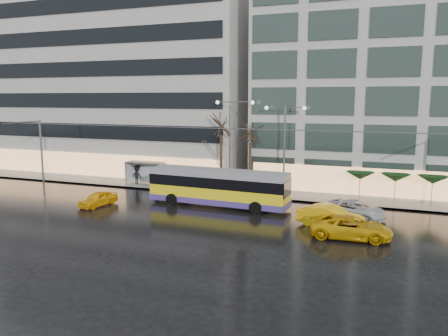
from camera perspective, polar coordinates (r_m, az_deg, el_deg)
The scene contains 22 objects.
ground at distance 35.11m, azimuth -7.50°, elevation -6.53°, with size 140.00×140.00×0.00m, color black.
sidewalk at distance 46.95m, azimuth 2.63°, elevation -2.36°, with size 80.00×10.00×0.15m, color gray.
kerb at distance 42.36m, azimuth 0.60°, elevation -3.62°, with size 80.00×0.10×0.15m, color slate.
building_left at distance 58.35m, azimuth -13.12°, elevation 10.60°, with size 34.00×14.00×22.00m, color #A5A39E.
building_right at distance 49.09m, azimuth 24.41°, elevation 12.10°, with size 32.00×14.00×25.00m, color #A5A39E.
trolleybus at distance 38.36m, azimuth -0.78°, elevation -2.69°, with size 12.64×5.16×5.81m.
catenary at distance 40.95m, azimuth -1.23°, elevation 1.87°, with size 42.24×5.12×7.00m.
bus_shelter at distance 47.83m, azimuth -10.53°, elevation 0.00°, with size 4.20×1.60×2.51m.
street_lamp_near at distance 43.10m, azimuth 1.40°, elevation 4.56°, with size 3.96×0.36×9.03m.
street_lamp_far at distance 41.79m, azimuth 7.91°, elevation 3.95°, with size 3.96×0.36×8.53m.
tree_a at distance 43.72m, azimuth -0.38°, elevation 6.07°, with size 3.20×3.20×8.40m.
tree_b at distance 43.00m, azimuth 3.47°, elevation 5.08°, with size 3.20×3.20×7.70m.
parasol_a at distance 41.52m, azimuth 17.35°, elevation -0.97°, with size 2.50×2.50×2.65m.
parasol_b at distance 41.49m, azimuth 21.49°, elevation -1.19°, with size 2.50×2.50×2.65m.
parasol_c at distance 41.69m, azimuth 25.61°, elevation -1.42°, with size 2.50×2.50×2.65m.
taxi_a at distance 40.12m, azimuth -16.13°, elevation -3.88°, with size 1.52×3.79×1.29m, color #FEB30D.
taxi_b at distance 33.27m, azimuth 13.75°, elevation -6.17°, with size 1.70×4.87×1.60m, color yellow.
taxi_c at distance 31.07m, azimuth 16.25°, elevation -7.47°, with size 2.50×5.42×1.51m, color #E3AA0B.
sedan_silver at distance 36.15m, azimuth 16.60°, elevation -5.21°, with size 2.37×5.14×1.43m, color silver.
pedestrian_a at distance 45.66m, azimuth -8.84°, elevation -0.88°, with size 1.09×1.10×2.19m.
pedestrian_b at distance 46.64m, azimuth -5.54°, elevation -1.26°, with size 0.87×0.68×1.78m.
pedestrian_c at distance 48.56m, azimuth -11.30°, elevation -0.70°, with size 1.28×0.91×2.11m.
Camera 1 is at (15.82, -29.88, 9.45)m, focal length 35.00 mm.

